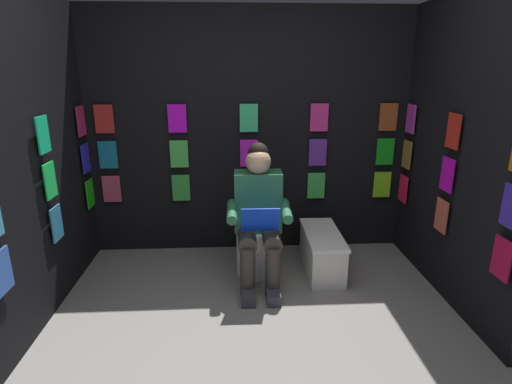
{
  "coord_description": "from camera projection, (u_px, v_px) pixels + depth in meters",
  "views": [
    {
      "loc": [
        0.15,
        2.01,
        1.78
      ],
      "look_at": [
        -0.02,
        -1.03,
        0.85
      ],
      "focal_mm": 28.63,
      "sensor_mm": 36.0,
      "label": 1
    }
  ],
  "objects": [
    {
      "name": "person_reading",
      "position": [
        259.0,
        215.0,
        3.4
      ],
      "size": [
        0.53,
        0.68,
        1.19
      ],
      "rotation": [
        0.0,
        0.0,
        -0.01
      ],
      "color": "#286B42",
      "rests_on": "ground"
    },
    {
      "name": "toilet",
      "position": [
        257.0,
        235.0,
        3.7
      ],
      "size": [
        0.41,
        0.56,
        0.77
      ],
      "rotation": [
        0.0,
        0.0,
        -0.01
      ],
      "color": "white",
      "rests_on": "ground"
    },
    {
      "name": "display_wall_right",
      "position": [
        35.0,
        158.0,
        2.92
      ],
      "size": [
        0.14,
        1.87,
        2.32
      ],
      "color": "black",
      "rests_on": "ground"
    },
    {
      "name": "comic_longbox_near",
      "position": [
        322.0,
        252.0,
        3.68
      ],
      "size": [
        0.32,
        0.75,
        0.37
      ],
      "rotation": [
        0.0,
        0.0,
        -0.02
      ],
      "color": "white",
      "rests_on": "ground"
    },
    {
      "name": "ground_plane",
      "position": [
        262.0,
        378.0,
        2.45
      ],
      "size": [
        30.0,
        30.0,
        0.0
      ],
      "primitive_type": "plane",
      "color": "gray"
    },
    {
      "name": "display_wall_left",
      "position": [
        461.0,
        153.0,
        3.08
      ],
      "size": [
        0.14,
        1.87,
        2.32
      ],
      "color": "black",
      "rests_on": "ground"
    },
    {
      "name": "display_wall_back",
      "position": [
        249.0,
        134.0,
        3.94
      ],
      "size": [
        3.15,
        0.14,
        2.32
      ],
      "color": "black",
      "rests_on": "ground"
    }
  ]
}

